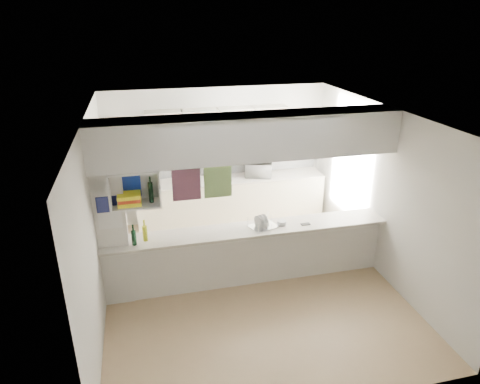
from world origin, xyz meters
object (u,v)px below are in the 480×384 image
object	(u,v)px
dish_rack	(263,222)
bowl	(259,161)
microwave	(259,169)
wine_bottles	(140,235)

from	to	relation	value
dish_rack	bowl	bearing A→B (deg)	56.31
microwave	wine_bottles	size ratio (longest dim) A/B	1.61
bowl	dish_rack	world-z (taller)	bowl
bowl	wine_bottles	distance (m)	3.13
microwave	bowl	bearing A→B (deg)	105.14
bowl	wine_bottles	world-z (taller)	bowl
dish_rack	wine_bottles	xyz separation A→B (m)	(-1.77, -0.06, 0.03)
wine_bottles	dish_rack	bearing A→B (deg)	1.90
bowl	dish_rack	bearing A→B (deg)	-104.11
bowl	wine_bottles	size ratio (longest dim) A/B	0.75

